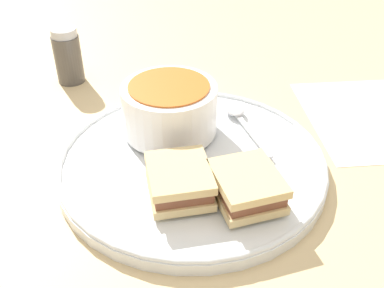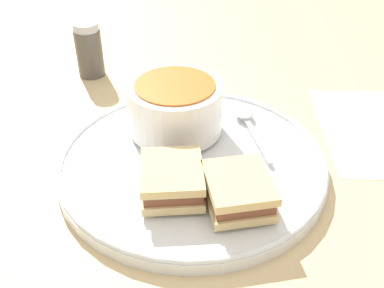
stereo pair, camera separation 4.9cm
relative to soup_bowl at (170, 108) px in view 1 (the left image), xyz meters
The scene contains 7 objects.
ground_plane 0.08m from the soup_bowl, behind, with size 2.40×2.40×0.00m, color #D1B27F.
plate 0.07m from the soup_bowl, behind, with size 0.30×0.30×0.02m.
soup_bowl is the anchor object (origin of this frame).
spoon 0.09m from the soup_bowl, 86.71° to the right, with size 0.12×0.03×0.01m.
sandwich_half_near 0.11m from the soup_bowl, 169.90° to the left, with size 0.08×0.07×0.03m.
sandwich_half_far 0.15m from the soup_bowl, 163.62° to the right, with size 0.07×0.06×0.03m.
salt_shaker 0.22m from the soup_bowl, 27.45° to the left, with size 0.04×0.04×0.08m.
Camera 1 is at (-0.38, 0.12, 0.32)m, focal length 42.00 mm.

